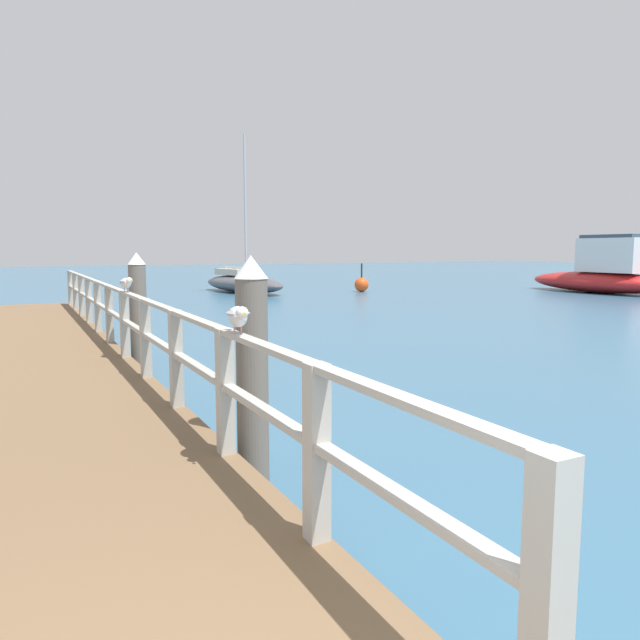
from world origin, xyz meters
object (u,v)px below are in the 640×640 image
dock_piling_far (139,313)px  boat_1 (604,274)px  dock_piling_near (253,372)px  boat_0 (243,283)px  seagull_foreground (239,315)px  seagull_background (126,282)px  channel_buoy (362,284)px

dock_piling_far → boat_1: 25.19m
dock_piling_near → boat_0: size_ratio=0.27×
seagull_foreground → seagull_background: 4.81m
channel_buoy → boat_0: bearing=157.6°
dock_piling_near → dock_piling_far: same height
dock_piling_far → seagull_foreground: bearing=-93.6°
dock_piling_far → boat_0: bearing=65.1°
dock_piling_far → seagull_background: size_ratio=4.27×
boat_0 → dock_piling_far: bearing=55.1°
dock_piling_near → seagull_background: bearing=95.3°
seagull_foreground → channel_buoy: 25.31m
dock_piling_far → dock_piling_near: bearing=-90.0°
channel_buoy → boat_1: bearing=-30.8°
dock_piling_far → seagull_foreground: (-0.38, -6.07, 0.59)m
dock_piling_far → channel_buoy: bearing=48.2°
boat_0 → dock_piling_near: bearing=60.4°
dock_piling_far → boat_0: 19.10m
dock_piling_far → seagull_foreground: size_ratio=4.28×
dock_piling_near → channel_buoy: (13.47, 20.41, -0.67)m
boat_1 → channel_buoy: 11.66m
seagull_foreground → seagull_background: size_ratio=1.00×
seagull_foreground → boat_1: size_ratio=0.06×
boat_1 → boat_0: bearing=-27.5°
boat_1 → channel_buoy: (-10.01, 5.96, -0.57)m
dock_piling_far → boat_1: bearing=21.2°
dock_piling_far → boat_1: boat_1 is taller
seagull_foreground → boat_1: (23.86, 15.19, -0.69)m
dock_piling_far → boat_0: (8.05, 17.31, -0.55)m
dock_piling_far → channel_buoy: size_ratio=1.46×
boat_0 → seagull_background: bearing=55.6°
seagull_background → boat_1: size_ratio=0.06×
boat_0 → boat_1: 17.47m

